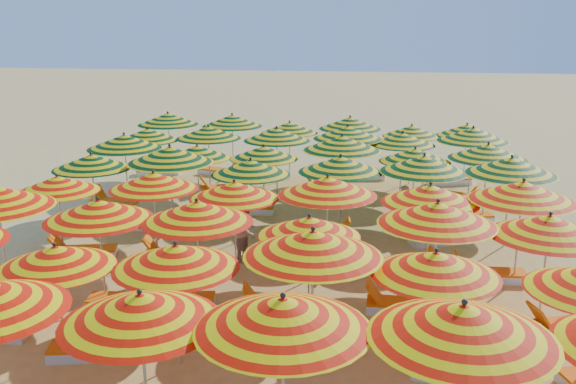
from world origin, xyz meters
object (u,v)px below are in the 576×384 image
object	(u,v)px
umbrella_19	(153,181)
lounger_23	(113,203)
umbrella_7	(56,257)
lounger_19	(488,275)
lounger_21	(321,235)
umbrella_47	(467,130)
lounger_7	(464,374)
lounger_14	(567,327)
lounger_26	(464,217)
umbrella_29	(511,166)
umbrella_36	(147,135)
umbrella_4	(463,322)
umbrella_16	(437,213)
umbrella_31	(197,152)
lounger_11	(174,301)
beachgoer_a	(404,210)
umbrella_38	(277,134)
umbrella_40	(402,139)
lounger_33	(447,181)
lounger_20	(160,224)
umbrella_9	(313,244)
umbrella_18	(57,184)
umbrella_14	(197,212)
umbrella_43	(232,121)
umbrella_27	(340,164)
umbrella_46	(412,131)
umbrella_22	(430,194)
umbrella_2	(140,309)
umbrella_41	(473,135)
beachgoer_b	(247,231)
umbrella_42	(168,119)
umbrella_20	(234,190)
lounger_13	(403,306)
umbrella_39	(348,132)
lounger_10	(129,301)
lounger_6	(97,349)
lounger_29	(454,196)
umbrella_34	(415,155)
umbrella_13	(98,210)
umbrella_8	(176,257)
lounger_17	(306,268)
umbrella_37	(208,132)
lounger_25	(247,208)
lounger_9	(28,292)
lounger_16	(176,255)
umbrella_21	(327,186)
umbrella_28	(424,164)
lounger_22	(438,238)
lounger_30	(159,171)
umbrella_32	(264,153)
umbrella_35	(488,152)
lounger_12	(281,308)
lounger_31	(221,172)
lounger_24	(217,208)
lounger_18	(405,272)

from	to	relation	value
umbrella_19	lounger_23	world-z (taller)	umbrella_19
umbrella_7	umbrella_19	bearing A→B (deg)	89.00
lounger_19	lounger_21	xyz separation A→B (m)	(-4.34, 2.40, 0.00)
umbrella_47	lounger_7	distance (m)	14.53
lounger_14	lounger_26	distance (m)	7.44
umbrella_29	umbrella_36	world-z (taller)	umbrella_29
umbrella_4	umbrella_16	bearing A→B (deg)	88.64
umbrella_16	umbrella_31	xyz separation A→B (m)	(-7.05, 6.81, -0.29)
lounger_11	beachgoer_a	distance (m)	7.81
umbrella_38	umbrella_40	bearing A→B (deg)	1.72
umbrella_19	lounger_33	bearing A→B (deg)	46.87
umbrella_19	lounger_20	distance (m)	3.26
umbrella_9	umbrella_18	size ratio (longest dim) A/B	1.16
umbrella_14	umbrella_43	xyz separation A→B (m)	(-1.93, 12.30, 0.00)
umbrella_27	umbrella_46	distance (m)	7.20
umbrella_22	umbrella_2	bearing A→B (deg)	-123.89
umbrella_47	umbrella_41	bearing A→B (deg)	-92.44
umbrella_19	beachgoer_b	world-z (taller)	umbrella_19
lounger_11	lounger_20	size ratio (longest dim) A/B	1.04
lounger_19	umbrella_42	bearing A→B (deg)	-43.67
umbrella_20	lounger_13	world-z (taller)	umbrella_20
umbrella_39	lounger_10	size ratio (longest dim) A/B	1.63
lounger_6	lounger_29	world-z (taller)	same
umbrella_20	umbrella_9	bearing A→B (deg)	-61.10
umbrella_36	umbrella_43	xyz separation A→B (m)	(2.55, 2.81, 0.13)
umbrella_34	lounger_21	bearing A→B (deg)	-138.29
umbrella_13	umbrella_46	size ratio (longest dim) A/B	1.04
beachgoer_a	lounger_14	bearing A→B (deg)	120.69
umbrella_19	lounger_7	world-z (taller)	umbrella_19
umbrella_4	umbrella_8	size ratio (longest dim) A/B	1.10
umbrella_20	lounger_17	distance (m)	2.68
lounger_14	lounger_20	xyz separation A→B (m)	(-10.51, 5.37, 0.00)
umbrella_37	umbrella_2	bearing A→B (deg)	-79.42
umbrella_37	umbrella_43	size ratio (longest dim) A/B	1.00
umbrella_20	lounger_21	world-z (taller)	umbrella_20
umbrella_14	lounger_25	size ratio (longest dim) A/B	1.56
lounger_6	lounger_9	size ratio (longest dim) A/B	1.03
umbrella_19	lounger_16	size ratio (longest dim) A/B	1.72
umbrella_21	umbrella_28	distance (m)	3.68
lounger_22	lounger_30	size ratio (longest dim) A/B	1.00
umbrella_14	umbrella_32	xyz separation A→B (m)	(0.22, 7.20, -0.19)
beachgoer_a	umbrella_29	bearing A→B (deg)	169.82
umbrella_35	lounger_23	xyz separation A→B (m)	(-12.28, -0.13, -2.12)
lounger_12	umbrella_46	bearing A→B (deg)	-113.90
beachgoer_b	lounger_31	bearing A→B (deg)	34.49
lounger_24	umbrella_34	bearing A→B (deg)	7.52
umbrella_19	umbrella_42	bearing A→B (deg)	105.55
lounger_18	lounger_19	bearing A→B (deg)	-19.16
lounger_26	lounger_21	bearing A→B (deg)	14.21
lounger_17	umbrella_37	bearing A→B (deg)	102.01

